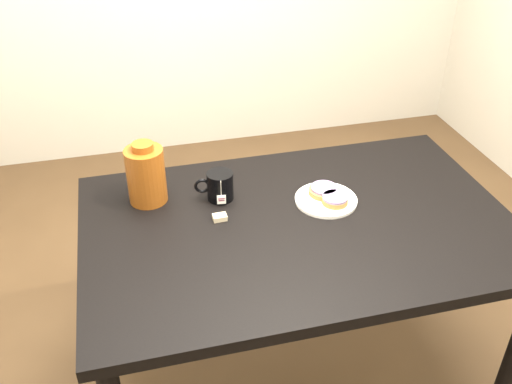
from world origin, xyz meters
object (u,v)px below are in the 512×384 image
table (298,241)px  bagel_back (324,190)px  bagel_package (146,174)px  plate (326,199)px  bagel_front (335,200)px  teabag_pouch (220,217)px  mug (219,186)px

table → bagel_back: bagel_back is taller
bagel_back → bagel_package: bearing=167.8°
plate → bagel_package: size_ratio=0.97×
bagel_front → bagel_package: bearing=162.5°
table → bagel_front: size_ratio=11.55×
bagel_back → teabag_pouch: (-0.38, -0.05, -0.02)m
bagel_back → mug: bearing=167.8°
bagel_package → teabag_pouch: bearing=-39.2°
table → bagel_back: bearing=43.4°
table → bagel_back: size_ratio=13.06×
bagel_back → bagel_package: (-0.59, 0.13, 0.08)m
plate → teabag_pouch: bearing=-177.6°
plate → teabag_pouch: teabag_pouch is taller
teabag_pouch → bagel_front: bearing=-2.3°
bagel_back → bagel_front: (0.02, -0.06, 0.00)m
plate → bagel_back: 0.04m
table → bagel_package: (-0.46, 0.25, 0.18)m
plate → bagel_package: 0.62m
plate → bagel_back: size_ratio=1.98×
bagel_back → bagel_front: same height
table → bagel_back: (0.13, 0.12, 0.11)m
bagel_front → mug: size_ratio=0.87×
mug → bagel_package: bagel_package is taller
plate → teabag_pouch: (-0.37, -0.02, 0.00)m
teabag_pouch → table: bearing=-16.2°
bagel_back → teabag_pouch: bagel_back is taller
table → mug: bearing=138.9°
table → bagel_front: 0.19m
teabag_pouch → plate: bearing=2.4°
table → plate: size_ratio=6.59×
table → bagel_front: bagel_front is taller
mug → bagel_package: bearing=175.0°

